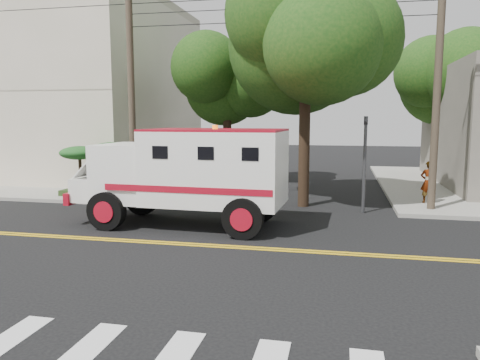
# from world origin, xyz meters

# --- Properties ---
(ground) EXTENTS (100.00, 100.00, 0.00)m
(ground) POSITION_xyz_m (0.00, 0.00, 0.00)
(ground) COLOR black
(ground) RESTS_ON ground
(sidewalk_nw) EXTENTS (17.00, 17.00, 0.15)m
(sidewalk_nw) POSITION_xyz_m (-13.50, 13.50, 0.07)
(sidewalk_nw) COLOR gray
(sidewalk_nw) RESTS_ON ground
(building_left) EXTENTS (16.00, 14.00, 10.00)m
(building_left) POSITION_xyz_m (-15.50, 15.00, 5.15)
(building_left) COLOR beige
(building_left) RESTS_ON sidewalk_nw
(utility_pole_left) EXTENTS (0.28, 0.28, 9.00)m
(utility_pole_left) POSITION_xyz_m (-5.60, 6.00, 4.50)
(utility_pole_left) COLOR #382D23
(utility_pole_left) RESTS_ON ground
(utility_pole_right) EXTENTS (0.28, 0.28, 9.00)m
(utility_pole_right) POSITION_xyz_m (6.30, 6.20, 4.50)
(utility_pole_right) COLOR #382D23
(utility_pole_right) RESTS_ON ground
(tree_main) EXTENTS (6.08, 5.70, 9.85)m
(tree_main) POSITION_xyz_m (1.94, 6.21, 7.20)
(tree_main) COLOR black
(tree_main) RESTS_ON ground
(tree_left) EXTENTS (4.48, 4.20, 7.70)m
(tree_left) POSITION_xyz_m (-2.68, 11.79, 5.73)
(tree_left) COLOR black
(tree_left) RESTS_ON ground
(tree_right) EXTENTS (4.80, 4.50, 8.20)m
(tree_right) POSITION_xyz_m (8.84, 15.77, 6.09)
(tree_right) COLOR black
(tree_right) RESTS_ON ground
(traffic_signal) EXTENTS (0.15, 0.18, 3.60)m
(traffic_signal) POSITION_xyz_m (3.80, 5.60, 2.23)
(traffic_signal) COLOR #3F3F42
(traffic_signal) RESTS_ON ground
(accessibility_sign) EXTENTS (0.45, 0.10, 2.02)m
(accessibility_sign) POSITION_xyz_m (-6.20, 6.17, 1.37)
(accessibility_sign) COLOR #3F3F42
(accessibility_sign) RESTS_ON ground
(palm_planter) EXTENTS (3.52, 2.63, 2.36)m
(palm_planter) POSITION_xyz_m (-7.44, 6.62, 1.65)
(palm_planter) COLOR #1E3314
(palm_planter) RESTS_ON sidewalk_nw
(armored_truck) EXTENTS (7.10, 3.08, 3.19)m
(armored_truck) POSITION_xyz_m (-1.91, 2.26, 1.81)
(armored_truck) COLOR white
(armored_truck) RESTS_ON ground
(pedestrian_a) EXTENTS (0.65, 0.45, 1.70)m
(pedestrian_a) POSITION_xyz_m (6.38, 7.45, 1.00)
(pedestrian_a) COLOR gray
(pedestrian_a) RESTS_ON sidewalk_ne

